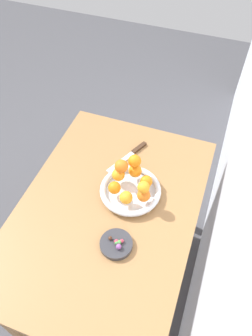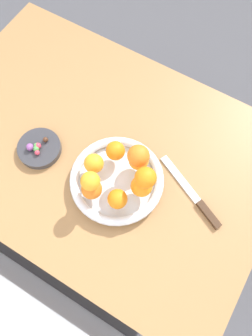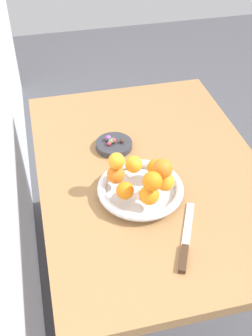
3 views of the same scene
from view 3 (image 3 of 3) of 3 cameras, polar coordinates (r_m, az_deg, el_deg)
The scene contains 20 objects.
ground_plane at distance 2.00m, azimuth 2.56°, elevation -16.39°, with size 6.00×6.00×0.00m, color #4C4C51.
dining_table at distance 1.49m, azimuth 3.29°, elevation -2.64°, with size 1.10×0.76×0.74m.
fruit_bowl at distance 1.32m, azimuth 1.96°, elevation -2.95°, with size 0.27×0.27×0.04m.
candy_dish at distance 1.52m, azimuth -1.64°, elevation 3.13°, with size 0.13×0.13×0.02m, color #333338.
orange_0 at distance 1.34m, azimuth 1.05°, elevation 0.49°, with size 0.06×0.06×0.06m, color orange.
orange_1 at distance 1.30m, azimuth -1.40°, elevation -0.91°, with size 0.06×0.06×0.06m, color orange.
orange_2 at distance 1.25m, azimuth -0.14°, elevation -3.07°, with size 0.05×0.05×0.05m, color orange.
orange_3 at distance 1.24m, azimuth 3.15°, elevation -3.68°, with size 0.06×0.06×0.06m, color orange.
orange_4 at distance 1.28m, azimuth 5.13°, elevation -1.91°, with size 0.06×0.06×0.06m, color orange.
orange_5 at distance 1.33m, azimuth 4.05°, elevation 0.05°, with size 0.06×0.06×0.06m, color orange.
orange_6 at distance 1.19m, azimuth 3.59°, elevation -1.79°, with size 0.06×0.06×0.06m, color orange.
orange_7 at distance 1.27m, azimuth -1.30°, elevation 0.95°, with size 0.05×0.05×0.05m, color orange.
orange_8 at distance 1.24m, azimuth 4.96°, elevation -0.09°, with size 0.06×0.06×0.06m, color orange.
candy_ball_0 at distance 1.49m, azimuth -2.31°, elevation 3.33°, with size 0.02×0.02×0.02m, color #C6384C.
candy_ball_1 at distance 1.51m, azimuth -2.41°, elevation 4.07°, with size 0.02×0.02×0.02m, color #8C4C99.
candy_ball_2 at distance 1.50m, azimuth -1.81°, elevation 3.77°, with size 0.02×0.02×0.02m, color #4C9947.
candy_ball_3 at distance 1.50m, azimuth -1.68°, elevation 3.72°, with size 0.02×0.02×0.02m, color #C6384C.
candy_ball_4 at distance 1.50m, azimuth -0.56°, elevation 3.68°, with size 0.02×0.02×0.02m, color #472819.
candy_ball_5 at distance 1.50m, azimuth -2.07°, elevation 3.62°, with size 0.02×0.02×0.02m, color #4C9947.
knife at distance 1.21m, azimuth 8.10°, elevation -9.83°, with size 0.24×0.13×0.01m.
Camera 3 is at (-1.04, 0.33, 1.67)m, focal length 45.00 mm.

